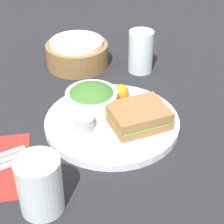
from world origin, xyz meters
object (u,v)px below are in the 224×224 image
(bread_basket, at_px, (77,53))
(dressing_cup, at_px, (84,123))
(salad_bowl, at_px, (92,98))
(drink_glass, at_px, (141,52))
(plate, at_px, (112,122))
(sandwich, at_px, (138,116))
(water_glass, at_px, (40,185))

(bread_basket, bearing_deg, dressing_cup, -92.62)
(salad_bowl, distance_m, drink_glass, 0.26)
(plate, xyz_separation_m, dressing_cup, (-0.07, -0.03, 0.02))
(plate, height_order, sandwich, sandwich)
(bread_basket, relative_size, water_glass, 1.65)
(plate, relative_size, sandwich, 2.15)
(salad_bowl, bearing_deg, drink_glass, 50.03)
(plate, height_order, salad_bowl, salad_bowl)
(salad_bowl, height_order, bread_basket, same)
(salad_bowl, xyz_separation_m, dressing_cup, (-0.03, -0.08, -0.01))
(plate, xyz_separation_m, water_glass, (-0.16, -0.22, 0.05))
(sandwich, bearing_deg, salad_bowl, 139.89)
(sandwich, height_order, drink_glass, drink_glass)
(plate, xyz_separation_m, bread_basket, (-0.05, 0.31, 0.03))
(drink_glass, bearing_deg, water_glass, -121.50)
(sandwich, distance_m, dressing_cup, 0.12)
(salad_bowl, bearing_deg, bread_basket, 92.40)
(sandwich, bearing_deg, dressing_cup, 178.77)
(plate, xyz_separation_m, sandwich, (0.06, -0.03, 0.03))
(dressing_cup, distance_m, drink_glass, 0.34)
(bread_basket, bearing_deg, water_glass, -101.84)
(dressing_cup, xyz_separation_m, bread_basket, (0.02, 0.34, 0.00))
(salad_bowl, bearing_deg, water_glass, -114.25)
(plate, height_order, dressing_cup, dressing_cup)
(water_glass, bearing_deg, plate, 53.41)
(drink_glass, relative_size, bread_basket, 0.66)
(sandwich, relative_size, bread_basket, 0.80)
(sandwich, bearing_deg, bread_basket, 107.35)
(dressing_cup, height_order, water_glass, water_glass)
(salad_bowl, relative_size, drink_glass, 1.03)
(bread_basket, xyz_separation_m, water_glass, (-0.11, -0.54, 0.02))
(water_glass, bearing_deg, sandwich, 41.30)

